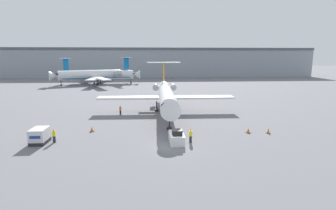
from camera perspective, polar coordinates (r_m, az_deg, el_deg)
The scene contains 13 objects.
ground_plane at distance 33.60m, azimuth 1.16°, elevation -8.83°, with size 600.00×600.00×0.00m, color slate.
terminal_building at distance 151.64m, azimuth -3.20°, elevation 9.24°, with size 180.00×16.80×16.13m.
airplane_main at distance 52.79m, azimuth -0.43°, elevation 2.28°, with size 27.65×32.47×9.83m.
pushback_tug at distance 34.46m, azimuth 1.86°, elevation -7.03°, with size 1.80×3.77×1.98m.
luggage_cart at distance 38.08m, azimuth -26.16°, elevation -6.04°, with size 1.89×2.86×1.99m.
worker_near_tug at distance 34.57m, azimuth 4.94°, elevation -6.61°, with size 0.40×0.26×1.85m.
worker_by_wing at distance 51.63m, azimuth -10.33°, elevation -1.09°, with size 0.40×0.25×1.78m.
worker_on_apron at distance 37.59m, azimuth -23.58°, elevation -6.09°, with size 0.40×0.25×1.82m.
traffic_cone_left at distance 41.23m, azimuth -16.25°, elevation -5.10°, with size 0.67×0.67×0.74m.
traffic_cone_right at distance 40.76m, azimuth 17.07°, elevation -5.35°, with size 0.68×0.68×0.69m.
traffic_cone_mid at distance 41.41m, azimuth 21.01°, elevation -5.26°, with size 0.55×0.55×0.81m.
airplane_parked_far_left at distance 111.82m, azimuth -16.02°, elevation 6.37°, with size 31.53×35.77×11.02m.
airplane_parked_far_right at distance 115.14m, azimuth -14.36°, elevation 6.43°, with size 31.99×38.58×10.68m.
Camera 1 is at (-3.05, -31.58, 11.06)m, focal length 28.00 mm.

